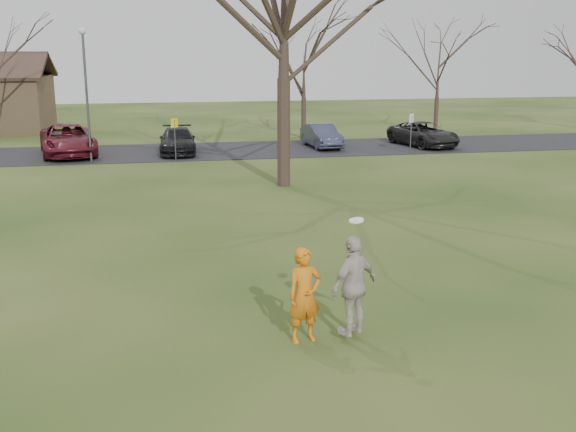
% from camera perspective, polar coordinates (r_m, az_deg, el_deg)
% --- Properties ---
extents(ground, '(120.00, 120.00, 0.00)m').
position_cam_1_polar(ground, '(12.70, 3.56, -10.86)').
color(ground, '#1E380F').
rests_on(ground, ground).
extents(parking_strip, '(62.00, 6.50, 0.04)m').
position_cam_1_polar(parking_strip, '(36.66, -6.40, 5.44)').
color(parking_strip, black).
rests_on(parking_strip, ground).
extents(player_defender, '(0.73, 0.56, 1.80)m').
position_cam_1_polar(player_defender, '(12.58, 1.38, -6.65)').
color(player_defender, orange).
rests_on(player_defender, ground).
extents(car_2, '(3.49, 5.92, 1.55)m').
position_cam_1_polar(car_2, '(36.41, -17.94, 6.07)').
color(car_2, maroon).
rests_on(car_2, parking_strip).
extents(car_3, '(1.96, 4.51, 1.29)m').
position_cam_1_polar(car_3, '(35.89, -9.23, 6.25)').
color(car_3, black).
rests_on(car_3, parking_strip).
extents(car_5, '(1.65, 3.95, 1.27)m').
position_cam_1_polar(car_5, '(37.55, 2.82, 6.72)').
color(car_5, '#33374D').
rests_on(car_5, parking_strip).
extents(car_6, '(3.15, 5.09, 1.31)m').
position_cam_1_polar(car_6, '(38.85, 11.26, 6.74)').
color(car_6, black).
rests_on(car_6, parking_strip).
extents(catching_play, '(1.19, 0.97, 2.23)m').
position_cam_1_polar(catching_play, '(12.62, 5.52, -5.80)').
color(catching_play, '#B8ADA5').
rests_on(catching_play, ground).
extents(lamp_post, '(0.34, 0.34, 6.27)m').
position_cam_1_polar(lamp_post, '(33.81, -16.57, 11.00)').
color(lamp_post, '#47474C').
rests_on(lamp_post, ground).
extents(sign_yellow, '(0.35, 0.35, 2.08)m').
position_cam_1_polar(sign_yellow, '(33.39, -9.46, 7.00)').
color(sign_yellow, '#47474C').
rests_on(sign_yellow, ground).
extents(sign_white, '(0.35, 0.35, 2.08)m').
position_cam_1_polar(sign_white, '(35.81, 10.26, 7.42)').
color(sign_white, '#47474C').
rests_on(sign_white, ground).
extents(big_tree, '(9.00, 9.00, 14.00)m').
position_cam_1_polar(big_tree, '(26.68, -0.38, 17.47)').
color(big_tree, '#352821').
rests_on(big_tree, ground).
extents(small_tree_row, '(55.00, 5.90, 8.50)m').
position_cam_1_polar(small_tree_row, '(41.89, -1.04, 11.88)').
color(small_tree_row, '#352821').
rests_on(small_tree_row, ground).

